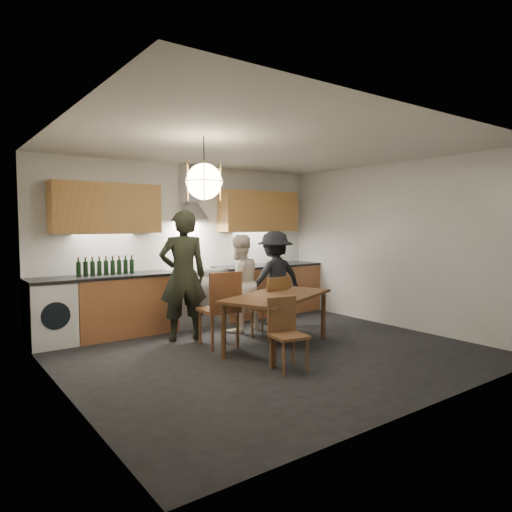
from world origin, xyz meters
TOP-DOWN VIEW (x-y plane):
  - ground at (0.00, 0.00)m, footprint 5.00×5.00m
  - room_shell at (0.00, 0.00)m, footprint 5.02×4.52m
  - counter_run at (0.02, 1.95)m, footprint 5.00×0.62m
  - range_stove at (0.00, 1.94)m, footprint 0.90×0.60m
  - wall_fixtures at (0.00, 2.07)m, footprint 4.30×0.54m
  - pendant_lamp at (-1.00, -0.10)m, footprint 0.43×0.43m
  - dining_table at (0.19, 0.07)m, footprint 1.87×1.44m
  - chair_back_left at (-0.41, 0.49)m, footprint 0.49×0.49m
  - chair_back_mid at (0.40, 0.44)m, footprint 0.45×0.45m
  - chair_back_right at (0.61, 0.59)m, footprint 0.45×0.45m
  - chair_front at (-0.30, -0.67)m, footprint 0.42×0.42m
  - person_left at (-0.63, 1.16)m, footprint 0.76×0.59m
  - person_mid at (0.30, 1.13)m, footprint 0.72×0.56m
  - person_right at (1.00, 1.15)m, footprint 1.02×0.63m
  - mixing_bowl at (0.89, 1.90)m, footprint 0.34×0.34m
  - stock_pot at (1.71, 1.93)m, footprint 0.23×0.23m
  - wine_bottles at (-1.44, 1.97)m, footprint 0.83×0.06m

SIDE VIEW (x-z plane):
  - ground at x=0.00m, z-range 0.00..0.00m
  - range_stove at x=0.00m, z-range -0.02..0.90m
  - counter_run at x=0.02m, z-range 0.00..0.90m
  - chair_back_right at x=0.61m, z-range 0.06..0.86m
  - chair_front at x=-0.30m, z-range 0.06..0.87m
  - chair_back_mid at x=0.40m, z-range 0.06..0.96m
  - chair_back_left at x=-0.41m, z-range 0.07..1.09m
  - dining_table at x=0.19m, z-range 0.27..0.98m
  - person_mid at x=0.30m, z-range 0.00..1.47m
  - person_right at x=1.00m, z-range 0.00..1.51m
  - person_left at x=-0.63m, z-range 0.00..1.82m
  - mixing_bowl at x=0.89m, z-range 0.90..0.96m
  - stock_pot at x=1.71m, z-range 0.90..1.03m
  - wine_bottles at x=-1.44m, z-range 0.90..1.17m
  - room_shell at x=0.00m, z-range 0.40..3.01m
  - wall_fixtures at x=0.00m, z-range 1.32..2.42m
  - pendant_lamp at x=-1.00m, z-range 1.75..2.45m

